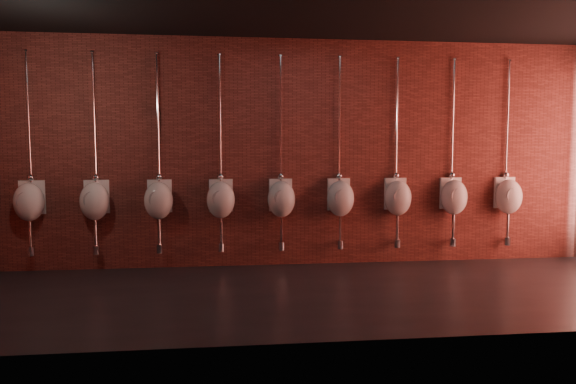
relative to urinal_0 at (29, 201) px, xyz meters
name	(u,v)px	position (x,y,z in m)	size (l,w,h in m)	color
ground	(318,293)	(3.65, -1.36, -0.97)	(8.50, 8.50, 0.00)	black
room_shell	(319,118)	(3.65, -1.36, 1.04)	(8.54, 3.04, 3.22)	black
urinal_0	(29,201)	(0.00, 0.00, 0.00)	(0.43, 0.38, 2.72)	white
urinal_1	(95,200)	(0.84, 0.00, 0.00)	(0.43, 0.38, 2.72)	white
urinal_2	(159,200)	(1.68, 0.00, 0.00)	(0.43, 0.38, 2.72)	white
urinal_3	(221,199)	(2.52, 0.00, 0.00)	(0.43, 0.38, 2.72)	white
urinal_4	(281,198)	(3.36, 0.00, 0.00)	(0.43, 0.38, 2.72)	white
urinal_5	(340,198)	(4.20, 0.00, 0.00)	(0.43, 0.38, 2.72)	white
urinal_6	(398,197)	(5.05, 0.00, 0.00)	(0.43, 0.38, 2.72)	white
urinal_7	(454,196)	(5.89, 0.00, 0.00)	(0.43, 0.38, 2.72)	white
urinal_8	(508,196)	(6.73, 0.00, 0.00)	(0.43, 0.38, 2.72)	white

